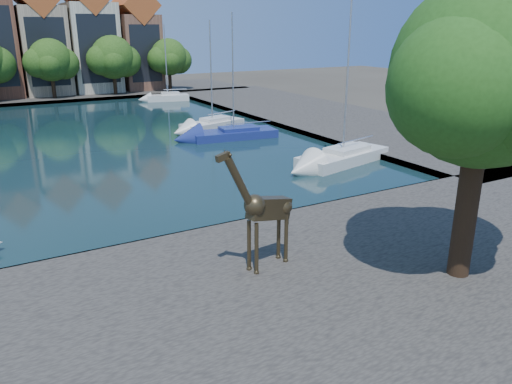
# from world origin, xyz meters

# --- Properties ---
(ground) EXTENTS (160.00, 160.00, 0.00)m
(ground) POSITION_xyz_m (0.00, 0.00, 0.00)
(ground) COLOR #38332B
(ground) RESTS_ON ground
(water_basin) EXTENTS (38.00, 50.00, 0.08)m
(water_basin) POSITION_xyz_m (0.00, 24.00, 0.04)
(water_basin) COLOR black
(water_basin) RESTS_ON ground
(near_quay) EXTENTS (50.00, 14.00, 0.50)m
(near_quay) POSITION_xyz_m (0.00, -7.00, 0.25)
(near_quay) COLOR #44413B
(near_quay) RESTS_ON ground
(far_quay) EXTENTS (60.00, 16.00, 0.50)m
(far_quay) POSITION_xyz_m (0.00, 56.00, 0.25)
(far_quay) COLOR #44413B
(far_quay) RESTS_ON ground
(right_quay) EXTENTS (14.00, 52.00, 0.50)m
(right_quay) POSITION_xyz_m (25.00, 24.00, 0.25)
(right_quay) COLOR #44413B
(right_quay) RESTS_ON ground
(plane_tree) EXTENTS (8.32, 6.40, 10.62)m
(plane_tree) POSITION_xyz_m (7.62, -9.01, 7.67)
(plane_tree) COLOR #332114
(plane_tree) RESTS_ON near_quay
(townhouse_east_inner) EXTENTS (5.94, 9.18, 15.79)m
(townhouse_east_inner) POSITION_xyz_m (2.00, 55.99, 7.73)
(townhouse_east_inner) COLOR tan
(townhouse_east_inner) RESTS_ON far_quay
(townhouse_east_mid) EXTENTS (6.43, 9.18, 16.65)m
(townhouse_east_mid) POSITION_xyz_m (8.50, 55.99, 8.10)
(townhouse_east_mid) COLOR beige
(townhouse_east_mid) RESTS_ON far_quay
(townhouse_east_end) EXTENTS (5.44, 9.18, 14.43)m
(townhouse_east_end) POSITION_xyz_m (15.00, 55.99, 7.11)
(townhouse_east_end) COLOR brown
(townhouse_east_end) RESTS_ON far_quay
(far_tree_mid_east) EXTENTS (7.02, 5.40, 7.52)m
(far_tree_mid_east) POSITION_xyz_m (2.10, 50.49, 5.13)
(far_tree_mid_east) COLOR #332114
(far_tree_mid_east) RESTS_ON far_quay
(far_tree_east) EXTENTS (7.54, 5.80, 7.84)m
(far_tree_east) POSITION_xyz_m (10.11, 50.49, 5.24)
(far_tree_east) COLOR #332114
(far_tree_east) RESTS_ON far_quay
(far_tree_far_east) EXTENTS (6.76, 5.20, 7.36)m
(far_tree_far_east) POSITION_xyz_m (18.09, 50.49, 5.08)
(far_tree_far_east) COLOR #332114
(far_tree_far_east) RESTS_ON far_quay
(giraffe_statue) EXTENTS (3.41, 1.05, 4.89)m
(giraffe_statue) POSITION_xyz_m (1.36, -4.93, 2.90)
(giraffe_statue) COLOR #3B301D
(giraffe_statue) RESTS_ON near_quay
(sailboat_right_a) EXTENTS (7.94, 4.31, 11.20)m
(sailboat_right_a) POSITION_xyz_m (15.00, 7.12, 0.68)
(sailboat_right_a) COLOR silver
(sailboat_right_a) RESTS_ON water_basin
(sailboat_right_b) EXTENTS (7.72, 3.54, 10.45)m
(sailboat_right_b) POSITION_xyz_m (12.00, 18.43, 0.60)
(sailboat_right_b) COLOR navy
(sailboat_right_b) RESTS_ON water_basin
(sailboat_right_c) EXTENTS (6.67, 3.87, 9.88)m
(sailboat_right_c) POSITION_xyz_m (12.00, 22.87, 0.69)
(sailboat_right_c) COLOR silver
(sailboat_right_c) RESTS_ON water_basin
(sailboat_right_d) EXTENTS (5.65, 3.02, 9.58)m
(sailboat_right_d) POSITION_xyz_m (15.00, 43.37, 0.70)
(sailboat_right_d) COLOR silver
(sailboat_right_d) RESTS_ON water_basin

